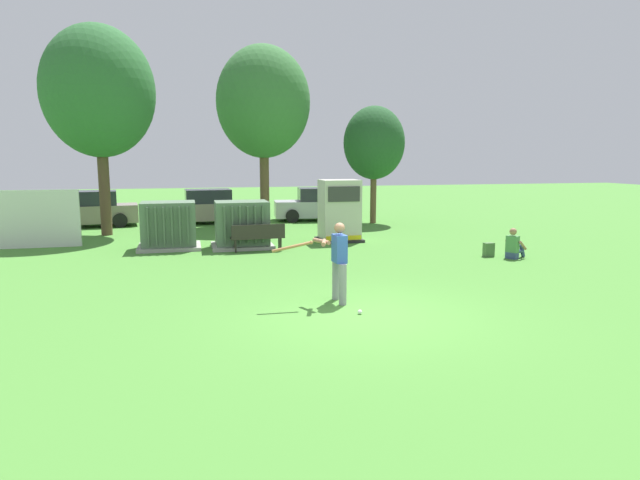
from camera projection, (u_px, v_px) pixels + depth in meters
ground_plane at (367, 315)px, 10.83m from camera, size 96.00×96.00×0.00m
fence_panel at (5, 220)px, 18.52m from camera, size 4.80×0.12×2.00m
transformer_west at (169, 226)px, 18.60m from camera, size 2.10×1.70×1.62m
transformer_mid_west at (242, 225)px, 18.84m from camera, size 2.10×1.70×1.62m
generator_enclosure at (339, 211)px, 20.27m from camera, size 1.60×1.40×2.30m
park_bench at (258, 236)px, 18.08m from camera, size 1.82×0.51×0.92m
batter at (337, 258)px, 11.63m from camera, size 1.61×0.72×1.74m
sports_ball at (360, 312)px, 10.85m from camera, size 0.09×0.09×0.09m
seated_spectator at (514, 246)px, 16.86m from camera, size 0.79×0.67×0.96m
backpack at (488, 250)px, 17.19m from camera, size 0.33×0.27×0.44m
tree_left at (99, 92)px, 21.17m from camera, size 4.31×4.31×8.24m
tree_center_left at (263, 102)px, 24.68m from camera, size 4.28×4.28×8.18m
tree_center_right at (374, 143)px, 25.53m from camera, size 2.89×2.89×5.53m
parked_car_leftmost at (90, 210)px, 24.63m from camera, size 4.37×2.28×1.62m
parked_car_left_of_center at (206, 208)px, 25.88m from camera, size 4.28×2.08×1.62m
parked_car_right_of_center at (318, 205)px, 27.13m from camera, size 4.35×2.24×1.62m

